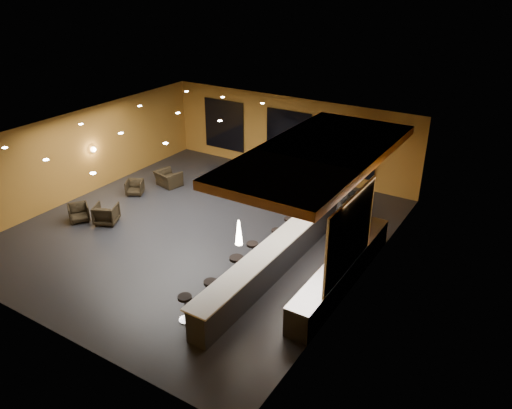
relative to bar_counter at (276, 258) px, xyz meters
The scene contains 36 objects.
floor 3.82m from the bar_counter, 164.68° to the left, with size 12.00×13.00×0.10m, color black.
ceiling 4.86m from the bar_counter, 164.68° to the left, with size 12.00×13.00×0.10m, color black.
wall_back 8.48m from the bar_counter, 115.80° to the left, with size 12.00×0.10×3.50m, color #A36B24.
wall_front 6.76m from the bar_counter, 123.33° to the right, with size 12.00×0.10×3.50m, color #A36B24.
wall_left 9.83m from the bar_counter, behind, with size 0.10×13.00×3.50m, color #A36B24.
wall_right 2.88m from the bar_counter, 22.62° to the left, with size 0.10×13.00×3.50m, color #A36B24.
wood_soffit 3.51m from the bar_counter, 80.07° to the left, with size 3.60×8.00×0.28m, color #B56D34.
window_left 10.39m from the bar_counter, 133.86° to the left, with size 2.20×0.06×2.40m, color black.
window_center 8.37m from the bar_counter, 116.13° to the left, with size 2.20×0.06×2.40m, color black.
window_right 7.56m from the bar_counter, 94.99° to the left, with size 2.20×0.06×2.40m, color black.
tile_backsplash 2.75m from the bar_counter, ahead, with size 0.06×3.20×2.40m, color white.
bar_counter is the anchor object (origin of this frame).
bar_top 0.52m from the bar_counter, ahead, with size 0.78×8.10×0.05m, color silver.
prep_counter 2.06m from the bar_counter, 14.04° to the left, with size 0.70×6.00×0.86m, color black.
prep_top 2.10m from the bar_counter, 14.04° to the left, with size 0.72×6.00×0.03m, color silver.
wall_shelf_lower 2.44m from the bar_counter, ahead, with size 0.30×1.50×0.03m, color silver.
wall_shelf_upper 2.67m from the bar_counter, ahead, with size 0.30×1.50×0.03m, color silver.
column 4.77m from the bar_counter, 90.00° to the left, with size 0.60×0.60×3.50m, color brown.
wall_sconce 9.73m from the bar_counter, behind, with size 0.22×0.22×0.22m, color #FFE5B2.
pendant_0 2.72m from the bar_counter, 90.00° to the right, with size 0.20×0.20×0.70m, color white.
pendant_1 1.92m from the bar_counter, 90.00° to the left, with size 0.20×0.20×0.70m, color white.
pendant_2 3.52m from the bar_counter, 90.00° to the left, with size 0.20×0.20×0.70m, color white.
staff_a 2.91m from the bar_counter, 69.92° to the left, with size 0.68×0.45×1.88m, color black.
staff_b 3.72m from the bar_counter, 74.58° to the left, with size 0.79×0.61×1.62m, color black.
staff_c 3.51m from the bar_counter, 62.76° to the left, with size 0.74×0.48×1.51m, color black.
armchair_a 7.99m from the bar_counter, behind, with size 0.70×0.72×0.66m, color black.
armchair_b 6.96m from the bar_counter, behind, with size 0.79×0.82×0.74m, color black.
armchair_c 8.11m from the bar_counter, 165.99° to the left, with size 0.66×0.68×0.62m, color black.
armchair_d 8.04m from the bar_counter, 155.04° to the left, with size 1.02×0.89×0.66m, color black.
bar_stool_0 3.42m from the bar_counter, 104.80° to the right, with size 0.40×0.40×0.79m.
bar_stool_1 2.51m from the bar_counter, 105.91° to the right, with size 0.41×0.41×0.81m.
bar_stool_2 1.30m from the bar_counter, 124.10° to the right, with size 0.44×0.44×0.87m.
bar_stool_3 0.86m from the bar_counter, behind, with size 0.39×0.39×0.77m.
bar_stool_4 1.43m from the bar_counter, 118.77° to the left, with size 0.36×0.36×0.72m.
bar_stool_5 2.31m from the bar_counter, 108.30° to the left, with size 0.37×0.37×0.72m.
bar_stool_6 3.65m from the bar_counter, 104.80° to the left, with size 0.39×0.39×0.77m.
Camera 1 is at (10.06, -12.44, 8.68)m, focal length 35.00 mm.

